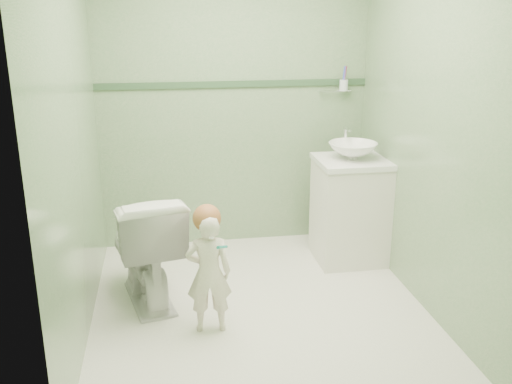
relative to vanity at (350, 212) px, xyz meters
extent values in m
plane|color=white|center=(-0.84, -0.70, -0.40)|extent=(2.50, 2.50, 0.00)
cube|color=#76A071|center=(-0.84, 0.55, 0.80)|extent=(2.20, 0.04, 2.40)
cube|color=#76A071|center=(-0.84, -1.95, 0.80)|extent=(2.20, 0.04, 2.40)
cube|color=#76A071|center=(-1.94, -0.70, 0.80)|extent=(0.04, 2.50, 2.40)
cube|color=#76A071|center=(0.26, -0.70, 0.80)|extent=(0.04, 2.50, 2.40)
cube|color=#335335|center=(-0.84, 0.54, 0.95)|extent=(2.20, 0.02, 0.05)
cube|color=white|center=(0.00, 0.00, 0.00)|extent=(0.52, 0.50, 0.80)
cube|color=white|center=(0.00, 0.00, 0.41)|extent=(0.54, 0.52, 0.04)
imported|color=white|center=(0.00, 0.00, 0.49)|extent=(0.37, 0.37, 0.13)
cylinder|color=silver|center=(0.00, 0.20, 0.55)|extent=(0.03, 0.03, 0.18)
cylinder|color=silver|center=(0.00, 0.15, 0.63)|extent=(0.02, 0.12, 0.02)
cylinder|color=silver|center=(0.00, 0.50, 0.88)|extent=(0.26, 0.02, 0.02)
cylinder|color=silver|center=(0.06, 0.48, 0.93)|extent=(0.07, 0.07, 0.09)
cylinder|color=#7A4EB7|center=(0.06, 0.47, 1.00)|extent=(0.01, 0.01, 0.17)
cylinder|color=blue|center=(0.05, 0.47, 1.00)|extent=(0.01, 0.01, 0.17)
cylinder|color=#BA3231|center=(0.07, 0.49, 1.00)|extent=(0.01, 0.01, 0.17)
cylinder|color=#BA3231|center=(0.07, 0.49, 1.00)|extent=(0.01, 0.01, 0.17)
imported|color=white|center=(-1.58, -0.44, 0.00)|extent=(0.60, 0.85, 0.79)
imported|color=beige|center=(-1.19, -0.89, -0.02)|extent=(0.29, 0.20, 0.77)
sphere|color=#A05E35|center=(-1.19, -0.87, 0.33)|extent=(0.17, 0.17, 0.17)
cylinder|color=#12837C|center=(-1.12, -1.03, 0.21)|extent=(0.08, 0.13, 0.06)
cube|color=white|center=(-1.17, -0.98, 0.25)|extent=(0.03, 0.03, 0.02)
camera|label=1|loc=(-1.42, -4.08, 1.52)|focal=40.18mm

